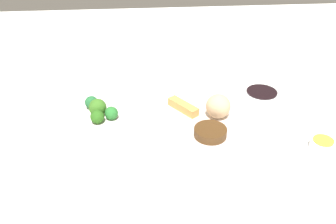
{
  "coord_description": "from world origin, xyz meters",
  "views": [
    {
      "loc": [
        -0.16,
        -0.87,
        0.62
      ],
      "look_at": [
        -0.09,
        -0.0,
        0.06
      ],
      "focal_mm": 39.49,
      "sensor_mm": 36.0,
      "label": 1
    }
  ],
  "objects": [
    {
      "name": "rice_scoop",
      "position": [
        0.05,
        0.0,
        0.07
      ],
      "size": [
        0.07,
        0.07,
        0.07
      ],
      "primitive_type": "sphere",
      "color": "tan",
      "rests_on": "main_plate"
    },
    {
      "name": "broccoli_floret_1",
      "position": [
        -0.25,
        0.02,
        0.05
      ],
      "size": [
        0.04,
        0.04,
        0.04
      ],
      "primitive_type": "sphere",
      "color": "#28712D",
      "rests_on": "broccoli_plate"
    },
    {
      "name": "sauce_ramekin_hot_mustard_liquid",
      "position": [
        0.3,
        -0.15,
        0.05
      ],
      "size": [
        0.05,
        0.05,
        0.0
      ],
      "primitive_type": "cylinder",
      "color": "yellow",
      "rests_on": "sauce_ramekin_hot_mustard"
    },
    {
      "name": "broccoli_floret_2",
      "position": [
        -0.31,
        0.08,
        0.05
      ],
      "size": [
        0.04,
        0.04,
        0.04
      ],
      "primitive_type": "sphere",
      "color": "#236233",
      "rests_on": "broccoli_plate"
    },
    {
      "name": "broccoli_plate",
      "position": [
        -0.28,
        0.04,
        0.03
      ],
      "size": [
        0.23,
        0.23,
        0.01
      ],
      "primitive_type": "cylinder",
      "color": "white",
      "rests_on": "tabletop"
    },
    {
      "name": "sauce_ramekin_hot_mustard",
      "position": [
        0.3,
        -0.15,
        0.03
      ],
      "size": [
        0.06,
        0.06,
        0.02
      ],
      "primitive_type": "cylinder",
      "color": "white",
      "rests_on": "tabletop"
    },
    {
      "name": "broccoli_floret_0",
      "position": [
        -0.29,
        0.04,
        0.06
      ],
      "size": [
        0.05,
        0.05,
        0.05
      ],
      "primitive_type": "sphere",
      "color": "#376B20",
      "rests_on": "broccoli_plate"
    },
    {
      "name": "tabletop",
      "position": [
        0.0,
        0.0,
        0.01
      ],
      "size": [
        2.2,
        2.2,
        0.02
      ],
      "primitive_type": "cube",
      "color": "white",
      "rests_on": "ground"
    },
    {
      "name": "stir_fry_heap",
      "position": [
        0.02,
        -0.09,
        0.05
      ],
      "size": [
        0.09,
        0.09,
        0.02
      ],
      "primitive_type": "cylinder",
      "color": "#482D15",
      "rests_on": "main_plate"
    },
    {
      "name": "broccoli_floret_3",
      "position": [
        -0.29,
        -0.0,
        0.05
      ],
      "size": [
        0.04,
        0.04,
        0.04
      ],
      "primitive_type": "sphere",
      "color": "#295E19",
      "rests_on": "broccoli_plate"
    },
    {
      "name": "spring_roll",
      "position": [
        -0.04,
        0.04,
        0.05
      ],
      "size": [
        0.09,
        0.1,
        0.02
      ],
      "primitive_type": "cube",
      "rotation": [
        0.0,
        0.0,
        2.21
      ],
      "color": "#D19249",
      "rests_on": "main_plate"
    },
    {
      "name": "crab_rangoon_wonton",
      "position": [
        -0.08,
        -0.05,
        0.04
      ],
      "size": [
        0.08,
        0.08,
        0.01
      ],
      "primitive_type": "cube",
      "rotation": [
        0.0,
        0.0,
        -0.14
      ],
      "color": "beige",
      "rests_on": "main_plate"
    },
    {
      "name": "soy_sauce_bowl",
      "position": [
        0.21,
        0.09,
        0.04
      ],
      "size": [
        0.11,
        0.11,
        0.04
      ],
      "primitive_type": "cylinder",
      "color": "white",
      "rests_on": "tabletop"
    },
    {
      "name": "main_plate",
      "position": [
        -0.01,
        -0.02,
        0.03
      ],
      "size": [
        0.28,
        0.28,
        0.02
      ],
      "primitive_type": "cylinder",
      "color": "white",
      "rests_on": "tabletop"
    },
    {
      "name": "soy_sauce_bowl_liquid",
      "position": [
        0.21,
        0.09,
        0.06
      ],
      "size": [
        0.09,
        0.09,
        0.0
      ],
      "primitive_type": "cylinder",
      "color": "black",
      "rests_on": "soy_sauce_bowl"
    }
  ]
}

